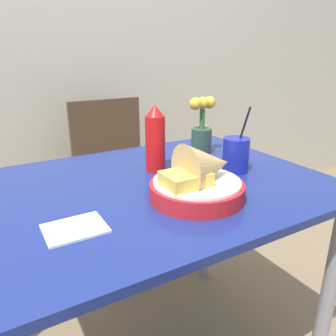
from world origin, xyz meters
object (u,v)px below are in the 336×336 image
chair_far_window (114,169)px  flower_vase (202,128)px  ketchup_bottle (155,139)px  drink_cup (236,156)px  food_basket (200,179)px

chair_far_window → flower_vase: bearing=-75.8°
ketchup_bottle → drink_cup: ketchup_bottle is taller
food_basket → flower_vase: flower_vase is taller
ketchup_bottle → flower_vase: size_ratio=1.01×
chair_far_window → food_basket: (-0.10, -0.95, 0.28)m
chair_far_window → drink_cup: size_ratio=4.00×
food_basket → drink_cup: (0.23, 0.12, -0.00)m
ketchup_bottle → flower_vase: bearing=19.1°
ketchup_bottle → drink_cup: size_ratio=1.00×
drink_cup → flower_vase: size_ratio=1.01×
chair_far_window → drink_cup: bearing=-81.3°
ketchup_bottle → food_basket: bearing=-89.6°
drink_cup → chair_far_window: bearing=98.7°
chair_far_window → food_basket: size_ratio=3.44×
chair_far_window → food_basket: 1.00m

